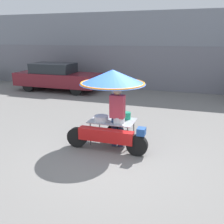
# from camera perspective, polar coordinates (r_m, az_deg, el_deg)

# --- Properties ---
(ground_plane) EXTENTS (36.00, 36.00, 0.00)m
(ground_plane) POSITION_cam_1_polar(r_m,az_deg,el_deg) (6.48, 0.16, -9.48)
(ground_plane) COLOR slate
(shopfront_building) EXTENTS (28.00, 2.06, 4.20)m
(shopfront_building) POSITION_cam_1_polar(r_m,az_deg,el_deg) (14.93, 11.67, 13.44)
(shopfront_building) COLOR gray
(shopfront_building) RESTS_ON ground
(vendor_motorcycle_cart) EXTENTS (2.20, 1.75, 2.05)m
(vendor_motorcycle_cart) POSITION_cam_1_polar(r_m,az_deg,el_deg) (6.57, 0.00, 5.47)
(vendor_motorcycle_cart) COLOR black
(vendor_motorcycle_cart) RESTS_ON ground
(vendor_person) EXTENTS (0.38, 0.22, 1.65)m
(vendor_person) POSITION_cam_1_polar(r_m,az_deg,el_deg) (6.58, 1.23, -0.35)
(vendor_person) COLOR navy
(vendor_person) RESTS_ON ground
(parked_car) EXTENTS (4.69, 1.65, 1.51)m
(parked_car) POSITION_cam_1_polar(r_m,az_deg,el_deg) (14.13, -12.50, 7.86)
(parked_car) COLOR black
(parked_car) RESTS_ON ground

